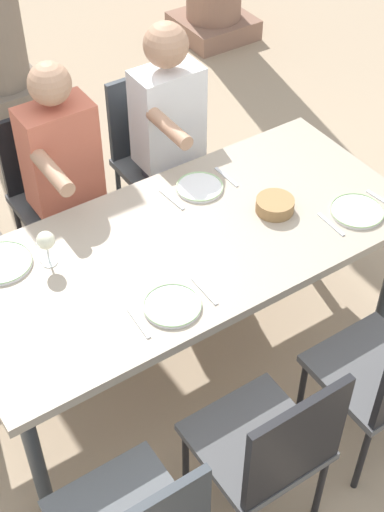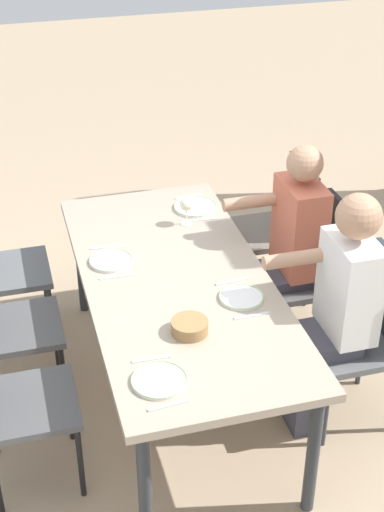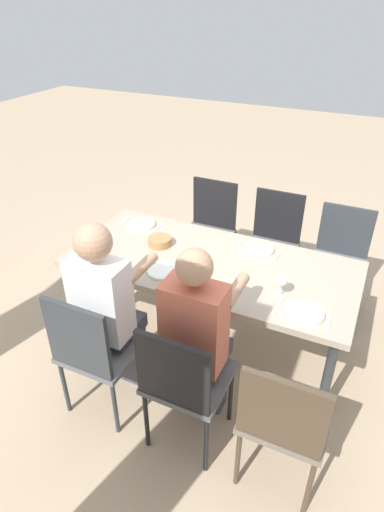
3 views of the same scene
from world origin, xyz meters
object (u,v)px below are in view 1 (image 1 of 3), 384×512
at_px(chair_mid_north, 55,187).
at_px(plate_2, 200,187).
at_px(dining_table, 186,251).
at_px(wine_glass_0, 46,241).
at_px(plate_3, 357,211).
at_px(chair_mid_south, 271,446).
at_px(bread_basket, 275,205).
at_px(diner_man_white, 174,140).
at_px(diner_woman_green, 69,185).
at_px(chair_east_north, 156,150).
at_px(plate_0, 1,263).
at_px(plate_1, 172,306).

distance_m(chair_mid_north, plate_2, 0.80).
bearing_deg(dining_table, plate_2, 46.94).
bearing_deg(wine_glass_0, plate_3, -19.81).
height_order(chair_mid_north, chair_mid_south, chair_mid_north).
height_order(plate_3, bread_basket, bread_basket).
distance_m(dining_table, chair_mid_south, 0.92).
bearing_deg(bread_basket, diner_man_white, 93.95).
relative_size(diner_man_white, plate_2, 6.02).
bearing_deg(diner_woman_green, dining_table, -72.27).
bearing_deg(plate_2, chair_east_north, 77.24).
relative_size(plate_0, bread_basket, 1.50).
xyz_separation_m(diner_woman_green, plate_0, (-0.49, -0.38, 0.06)).
bearing_deg(wine_glass_0, plate_0, 149.20).
bearing_deg(plate_1, bread_basket, 19.14).
bearing_deg(dining_table, plate_0, 157.40).
relative_size(diner_woman_green, plate_1, 5.66).
xyz_separation_m(chair_mid_south, wine_glass_0, (-0.33, 1.08, 0.34)).
xyz_separation_m(chair_mid_south, chair_east_north, (0.60, 1.76, 0.01)).
bearing_deg(chair_mid_south, dining_table, 76.38).
bearing_deg(plate_3, plate_0, 158.81).
bearing_deg(diner_woman_green, chair_east_north, 18.83).
height_order(chair_mid_north, plate_3, chair_mid_north).
xyz_separation_m(plate_1, plate_2, (0.50, 0.55, 0.00)).
bearing_deg(plate_0, plate_3, -21.19).
xyz_separation_m(chair_east_north, diner_man_white, (-0.00, -0.19, 0.17)).
bearing_deg(chair_east_north, dining_table, -113.50).
bearing_deg(chair_east_north, bread_basket, -87.03).
relative_size(chair_mid_south, bread_basket, 5.40).
bearing_deg(chair_mid_south, plate_2, 68.21).
height_order(chair_mid_south, plate_2, chair_mid_south).
height_order(dining_table, wine_glass_0, wine_glass_0).
height_order(dining_table, diner_woman_green, diner_woman_green).
height_order(diner_man_white, plate_0, diner_man_white).
bearing_deg(diner_man_white, plate_3, -70.11).
bearing_deg(plate_2, diner_man_white, 72.31).
distance_m(diner_man_white, bread_basket, 0.75).
relative_size(diner_man_white, bread_basket, 7.70).
height_order(diner_man_white, plate_2, diner_man_white).
xyz_separation_m(chair_mid_south, diner_woman_green, (-0.00, 1.56, 0.17)).
xyz_separation_m(chair_mid_south, bread_basket, (0.65, 0.83, 0.25)).
bearing_deg(plate_1, wine_glass_0, 120.76).
bearing_deg(plate_3, diner_woman_green, 135.11).
xyz_separation_m(dining_table, plate_3, (0.73, -0.26, 0.07)).
bearing_deg(chair_mid_south, chair_east_north, 71.30).
distance_m(dining_table, diner_man_white, 0.79).
bearing_deg(plate_0, plate_2, -2.11).
bearing_deg(wine_glass_0, diner_man_white, 28.41).
xyz_separation_m(diner_woman_green, plate_2, (0.46, -0.42, 0.06)).
bearing_deg(chair_mid_north, diner_woman_green, -90.86).
distance_m(chair_east_north, plate_1, 1.35).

